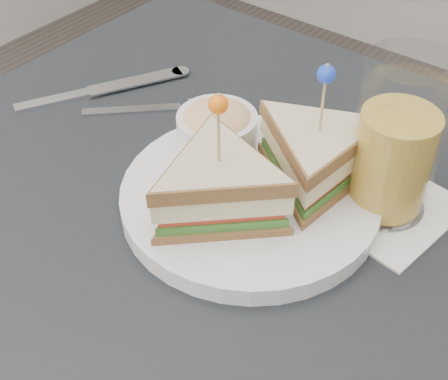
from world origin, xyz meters
TOP-DOWN VIEW (x-y plane):
  - table at (0.00, 0.00)m, footprint 0.80×0.80m
  - plate_meal at (0.02, 0.06)m, footprint 0.32×0.32m
  - cutlery_fork at (-0.17, 0.13)m, footprint 0.15×0.14m
  - cutlery_knife at (-0.27, 0.10)m, footprint 0.13×0.21m
  - drink_set at (0.12, 0.14)m, footprint 0.15×0.15m

SIDE VIEW (x-z plane):
  - table at x=0.00m, z-range 0.30..1.05m
  - cutlery_fork at x=-0.17m, z-range 0.75..0.76m
  - cutlery_knife at x=-0.27m, z-range 0.75..0.76m
  - plate_meal at x=0.02m, z-range 0.71..0.87m
  - drink_set at x=0.12m, z-range 0.74..0.91m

